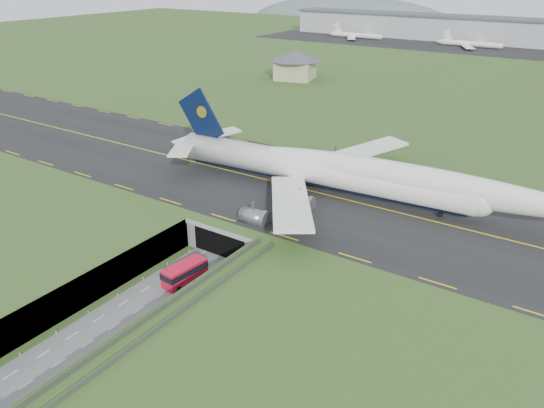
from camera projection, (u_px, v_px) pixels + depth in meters
The scene contains 10 objects.
ground at pixel (192, 275), 95.37m from camera, with size 900.00×900.00×0.00m, color #395020.
airfield_deck at pixel (191, 261), 94.14m from camera, with size 800.00×800.00×6.00m, color gray.
trench_road at pixel (162, 294), 89.64m from camera, with size 12.00×75.00×0.20m, color slate.
taxiway at pixel (289, 186), 117.90m from camera, with size 800.00×44.00×0.18m, color black.
tunnel_portal at pixel (246, 224), 106.68m from camera, with size 17.00×22.30×6.00m.
guideway at pixel (158, 328), 73.13m from camera, with size 3.00×53.00×7.05m.
jumbo_jet at pixel (345, 174), 110.17m from camera, with size 93.45×60.19×19.96m.
shuttle_tram at pixel (185, 273), 92.58m from camera, with size 4.09×8.71×3.41m.
service_building at pixel (295, 62), 224.68m from camera, with size 26.99×26.99×12.01m.
cargo_terminal at pixel (524, 32), 316.92m from camera, with size 320.00×67.00×15.60m.
Camera 1 is at (57.11, -59.98, 51.09)m, focal length 35.00 mm.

